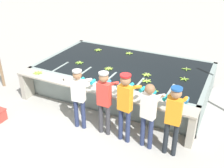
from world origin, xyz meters
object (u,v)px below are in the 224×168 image
object	(u,v)px
banana_bunch_floating_1	(109,69)
banana_bunch_floating_4	(184,79)
worker_1	(105,97)
banana_bunch_floating_3	(147,75)
knife_0	(108,89)
banana_bunch_ledge_0	(38,73)
banana_bunch_floating_6	(129,53)
worker_0	(79,94)
banana_bunch_floating_5	(98,50)
knife_1	(64,81)
banana_bunch_floating_7	(153,91)
worker_2	(126,101)
banana_bunch_floating_8	(79,63)
banana_bunch_floating_2	(147,81)
worker_4	(174,115)
banana_bunch_floating_0	(186,69)
worker_3	(149,110)

from	to	relation	value
banana_bunch_floating_1	banana_bunch_floating_4	bearing A→B (deg)	7.85
worker_1	banana_bunch_floating_1	distance (m)	1.94
banana_bunch_floating_3	knife_0	xyz separation A→B (m)	(-0.59, -1.29, -0.01)
banana_bunch_ledge_0	banana_bunch_floating_4	bearing A→B (deg)	21.15
banana_bunch_floating_6	banana_bunch_floating_4	bearing A→B (deg)	-28.47
worker_0	banana_bunch_floating_5	size ratio (longest dim) A/B	5.75
banana_bunch_floating_4	knife_1	distance (m)	3.34
banana_bunch_floating_1	banana_bunch_floating_7	world-z (taller)	same
banana_bunch_floating_3	banana_bunch_floating_4	size ratio (longest dim) A/B	1.01
banana_bunch_ledge_0	knife_1	distance (m)	0.98
worker_2	banana_bunch_floating_3	bearing A→B (deg)	95.39
banana_bunch_floating_7	banana_bunch_ledge_0	distance (m)	3.40
banana_bunch_floating_4	banana_bunch_ledge_0	bearing A→B (deg)	-158.85
banana_bunch_floating_5	banana_bunch_floating_8	size ratio (longest dim) A/B	0.99
banana_bunch_floating_1	banana_bunch_floating_4	distance (m)	2.23
worker_0	knife_0	world-z (taller)	worker_0
worker_0	banana_bunch_floating_2	size ratio (longest dim) A/B	5.71
banana_bunch_floating_3	worker_4	bearing A→B (deg)	-55.84
banana_bunch_floating_0	banana_bunch_floating_4	world-z (taller)	same
worker_3	banana_bunch_floating_6	xyz separation A→B (m)	(-1.88, 3.27, -0.08)
banana_bunch_floating_1	banana_bunch_floating_7	bearing A→B (deg)	-24.26
worker_0	banana_bunch_floating_8	distance (m)	2.16
worker_3	banana_bunch_floating_1	distance (m)	2.61
banana_bunch_floating_2	banana_bunch_ledge_0	size ratio (longest dim) A/B	1.01
worker_0	worker_3	world-z (taller)	worker_3
banana_bunch_floating_1	knife_0	distance (m)	1.33
worker_2	banana_bunch_floating_7	xyz separation A→B (m)	(0.30, 1.05, -0.18)
banana_bunch_floating_2	banana_bunch_floating_3	world-z (taller)	same
worker_0	worker_4	bearing A→B (deg)	1.11
banana_bunch_floating_6	banana_bunch_floating_8	world-z (taller)	same
banana_bunch_floating_1	worker_1	bearing A→B (deg)	-65.47
worker_2	banana_bunch_floating_8	world-z (taller)	worker_2
worker_1	worker_2	size ratio (longest dim) A/B	0.95
banana_bunch_floating_6	knife_1	size ratio (longest dim) A/B	1.01
banana_bunch_floating_1	banana_bunch_floating_8	xyz separation A→B (m)	(-1.05, -0.01, 0.00)
banana_bunch_floating_5	banana_bunch_ledge_0	xyz separation A→B (m)	(-0.61, -2.51, 0.00)
worker_4	knife_1	bearing A→B (deg)	171.09
worker_2	banana_bunch_floating_1	xyz separation A→B (m)	(-1.36, 1.80, -0.18)
banana_bunch_floating_0	knife_1	world-z (taller)	banana_bunch_floating_0
banana_bunch_floating_2	banana_bunch_floating_7	distance (m)	0.59
knife_0	banana_bunch_floating_7	bearing A→B (deg)	22.20
banana_bunch_floating_4	worker_0	bearing A→B (deg)	-134.45
worker_3	worker_4	distance (m)	0.55
banana_bunch_floating_0	banana_bunch_floating_2	bearing A→B (deg)	-121.66
worker_4	knife_1	xyz separation A→B (m)	(-3.18, 0.50, -0.14)
knife_0	worker_4	bearing A→B (deg)	-17.45
banana_bunch_floating_1	knife_0	world-z (taller)	banana_bunch_floating_1
banana_bunch_floating_3	banana_bunch_floating_2	bearing A→B (deg)	-69.95
banana_bunch_floating_4	knife_1	world-z (taller)	banana_bunch_floating_4
worker_4	banana_bunch_floating_3	xyz separation A→B (m)	(-1.27, 1.88, -0.13)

